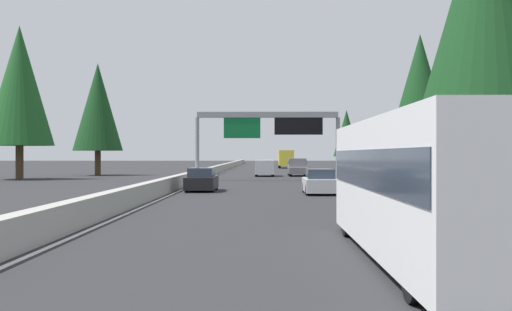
% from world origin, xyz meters
% --- Properties ---
extents(ground_plane, '(320.00, 320.00, 0.00)m').
position_xyz_m(ground_plane, '(60.00, 0.00, 0.00)').
color(ground_plane, '#262628').
extents(median_barrier, '(180.00, 0.56, 0.90)m').
position_xyz_m(median_barrier, '(80.00, 0.30, 0.45)').
color(median_barrier, '#9E9B93').
rests_on(median_barrier, ground).
extents(shoulder_stripe_right, '(160.00, 0.16, 0.01)m').
position_xyz_m(shoulder_stripe_right, '(70.00, -11.52, 0.01)').
color(shoulder_stripe_right, silver).
rests_on(shoulder_stripe_right, ground).
extents(shoulder_stripe_median, '(160.00, 0.16, 0.01)m').
position_xyz_m(shoulder_stripe_median, '(70.00, -0.25, 0.01)').
color(shoulder_stripe_median, silver).
rests_on(shoulder_stripe_median, ground).
extents(sign_gantry_overhead, '(0.50, 12.68, 6.02)m').
position_xyz_m(sign_gantry_overhead, '(52.64, -6.04, 4.79)').
color(sign_gantry_overhead, gray).
rests_on(sign_gantry_overhead, ground).
extents(bus_far_center, '(11.50, 2.55, 3.10)m').
position_xyz_m(bus_far_center, '(11.02, -9.12, 1.72)').
color(bus_far_center, white).
rests_on(bus_far_center, ground).
extents(sedan_near_center, '(4.40, 1.80, 1.47)m').
position_xyz_m(sedan_near_center, '(37.03, -1.66, 0.68)').
color(sedan_near_center, black).
rests_on(sedan_near_center, ground).
extents(minivan_far_right, '(5.00, 1.95, 1.69)m').
position_xyz_m(minivan_far_right, '(64.04, -5.60, 0.95)').
color(minivan_far_right, silver).
rests_on(minivan_far_right, ground).
extents(box_truck_mid_left, '(8.50, 2.40, 2.95)m').
position_xyz_m(box_truck_mid_left, '(103.19, -9.10, 1.61)').
color(box_truck_mid_left, gold).
rests_on(box_truck_mid_left, ground).
extents(pickup_near_right, '(5.60, 2.00, 1.86)m').
position_xyz_m(pickup_near_right, '(65.28, -9.14, 0.91)').
color(pickup_near_right, slate).
rests_on(pickup_near_right, ground).
extents(sedan_mid_right, '(4.40, 1.80, 1.47)m').
position_xyz_m(sedan_mid_right, '(34.26, -8.84, 0.68)').
color(sedan_mid_right, silver).
rests_on(sedan_mid_right, ground).
extents(conifer_right_foreground, '(6.38, 6.38, 14.51)m').
position_xyz_m(conifer_right_foreground, '(24.99, -15.40, 8.82)').
color(conifer_right_foreground, '#4C3823').
rests_on(conifer_right_foreground, ground).
extents(conifer_right_mid, '(6.54, 6.54, 14.86)m').
position_xyz_m(conifer_right_mid, '(63.46, -21.78, 9.04)').
color(conifer_right_mid, '#4C3823').
rests_on(conifer_right_mid, ground).
extents(conifer_right_far, '(5.52, 5.52, 12.55)m').
position_xyz_m(conifer_right_far, '(70.42, -23.21, 7.63)').
color(conifer_right_far, '#4C3823').
rests_on(conifer_right_far, ground).
extents(conifer_right_distant, '(3.95, 3.95, 8.97)m').
position_xyz_m(conifer_right_distant, '(92.77, -17.88, 5.45)').
color(conifer_right_distant, '#4C3823').
rests_on(conifer_right_distant, ground).
extents(conifer_left_near, '(6.25, 6.25, 14.20)m').
position_xyz_m(conifer_left_near, '(55.31, 16.98, 8.64)').
color(conifer_left_near, '#4C3823').
rests_on(conifer_left_near, ground).
extents(conifer_left_mid, '(5.42, 5.42, 12.31)m').
position_xyz_m(conifer_left_mid, '(66.49, 12.70, 7.48)').
color(conifer_left_mid, '#4C3823').
rests_on(conifer_left_mid, ground).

